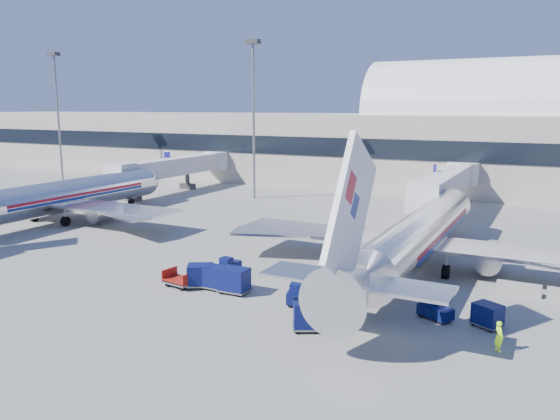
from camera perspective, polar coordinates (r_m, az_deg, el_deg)
The scene contains 19 objects.
ground at distance 45.76m, azimuth 0.27°, elevation -6.15°, with size 260.00×260.00×0.00m, color gray.
terminal at distance 100.88m, azimuth 7.92°, elevation 7.35°, with size 170.00×28.15×21.00m.
airliner_main at distance 45.81m, azimuth 14.12°, elevation -2.67°, with size 32.00×37.26×12.07m.
airliner_mid at distance 68.51m, azimuth -22.45°, elevation 1.21°, with size 32.00×37.26×12.07m.
jetbridge_near at distance 71.51m, azimuth 17.18°, elevation 2.73°, with size 4.40×27.50×6.25m.
jetbridge_mid at distance 88.94m, azimuth -10.55°, elevation 4.50°, with size 4.40×27.50×6.25m.
mast_far_west at distance 105.59m, azimuth -22.29°, elevation 10.76°, with size 2.00×1.20×22.60m.
mast_west at distance 79.73m, azimuth -2.79°, elevation 11.79°, with size 2.00×1.20×22.60m.
barrier_near at distance 43.02m, azimuth 23.68°, elevation -7.57°, with size 3.00×0.55×0.90m, color #9E9E96.
tug_lead at distance 37.34m, azimuth 2.52°, elevation -8.93°, with size 2.69×1.83×1.60m.
tug_right at distance 36.55m, azimuth 15.83°, elevation -9.94°, with size 2.40×1.92×1.40m.
tug_left at distance 44.81m, azimuth -5.36°, elevation -5.76°, with size 1.16×2.11×1.33m.
cart_train_a at distance 39.84m, azimuth -4.79°, elevation -7.30°, with size 2.15×1.67×1.84m.
cart_train_b at distance 40.72m, azimuth -6.50°, elevation -7.02°, with size 1.98×1.52×1.72m.
cart_train_c at distance 41.39m, azimuth -8.31°, elevation -6.76°, with size 2.46×2.30×1.74m.
cart_solo_near at distance 33.51m, azimuth 3.12°, elevation -10.88°, with size 2.52×2.32×1.79m.
cart_solo_far at distance 36.21m, azimuth 20.87°, elevation -10.20°, with size 2.07×1.90×1.47m.
cart_open_red at distance 41.89m, azimuth -10.38°, elevation -7.32°, with size 2.48×1.91×0.61m.
ramp_worker at distance 33.09m, azimuth 21.91°, elevation -12.12°, with size 0.63×0.42×1.74m, color #A4FB1A.
Camera 1 is at (19.90, -39.01, 13.28)m, focal length 35.00 mm.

